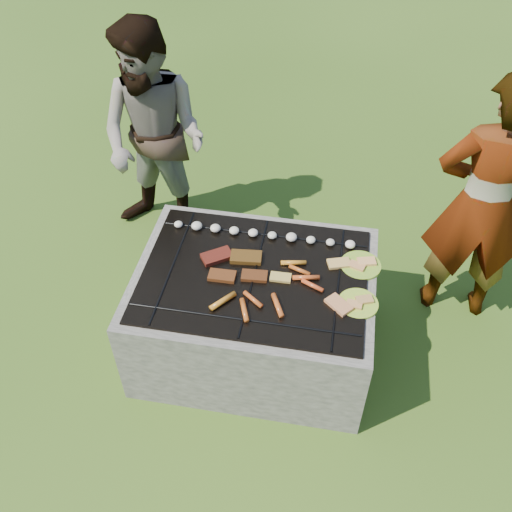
{
  "coord_description": "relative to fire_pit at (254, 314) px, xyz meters",
  "views": [
    {
      "loc": [
        0.38,
        -2.09,
        2.82
      ],
      "look_at": [
        0.0,
        0.05,
        0.7
      ],
      "focal_mm": 40.0,
      "sensor_mm": 36.0,
      "label": 1
    }
  ],
  "objects": [
    {
      "name": "cook",
      "position": [
        1.19,
        0.55,
        0.53
      ],
      "size": [
        0.6,
        0.39,
        1.63
      ],
      "primitive_type": "imported",
      "rotation": [
        0.0,
        0.0,
        3.14
      ],
      "color": "#A49389",
      "rests_on": "ground"
    },
    {
      "name": "bystander",
      "position": [
        -0.83,
        0.93,
        0.49
      ],
      "size": [
        0.88,
        0.76,
        1.55
      ],
      "primitive_type": "imported",
      "rotation": [
        0.0,
        0.0,
        -0.26
      ],
      "color": "#A19786",
      "rests_on": "ground"
    },
    {
      "name": "mushrooms",
      "position": [
        -0.02,
        0.3,
        0.35
      ],
      "size": [
        1.05,
        0.06,
        0.04
      ],
      "color": "#F0E4CC",
      "rests_on": "fire_pit"
    },
    {
      "name": "sausages",
      "position": [
        0.12,
        -0.11,
        0.34
      ],
      "size": [
        0.56,
        0.48,
        0.03
      ],
      "color": "orange",
      "rests_on": "fire_pit"
    },
    {
      "name": "plate_far",
      "position": [
        0.56,
        0.17,
        0.33
      ],
      "size": [
        0.29,
        0.29,
        0.03
      ],
      "color": "gold",
      "rests_on": "fire_pit"
    },
    {
      "name": "bread_on_grate",
      "position": [
        0.38,
        -0.01,
        0.34
      ],
      "size": [
        0.45,
        0.43,
        0.02
      ],
      "color": "tan",
      "rests_on": "fire_pit"
    },
    {
      "name": "lawn",
      "position": [
        0.0,
        0.0,
        -0.28
      ],
      "size": [
        60.0,
        60.0,
        0.0
      ],
      "primitive_type": "plane",
      "color": "#284912",
      "rests_on": "ground"
    },
    {
      "name": "fire_pit",
      "position": [
        0.0,
        0.0,
        0.0
      ],
      "size": [
        1.3,
        1.0,
        0.62
      ],
      "color": "#A69F93",
      "rests_on": "ground"
    },
    {
      "name": "pork_slabs",
      "position": [
        -0.12,
        0.05,
        0.34
      ],
      "size": [
        0.4,
        0.27,
        0.03
      ],
      "color": "maroon",
      "rests_on": "fire_pit"
    },
    {
      "name": "plate_near",
      "position": [
        0.56,
        -0.11,
        0.33
      ],
      "size": [
        0.27,
        0.27,
        0.03
      ],
      "color": "#FFED3C",
      "rests_on": "fire_pit"
    }
  ]
}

